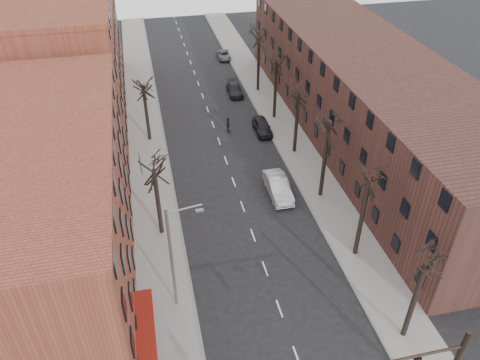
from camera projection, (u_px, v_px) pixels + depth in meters
sidewalk_left at (146, 135)px, 53.72m from camera, size 4.00×90.00×0.15m
sidewalk_right at (279, 121)px, 56.54m from camera, size 4.00×90.00×0.15m
building_left_near at (38, 215)px, 33.01m from camera, size 12.00×26.00×12.00m
building_left_far at (66, 55)px, 55.37m from camera, size 12.00×28.00×14.00m
building_right at (365, 95)px, 51.12m from camera, size 12.00×50.00×10.00m
awning_left at (150, 358)px, 30.56m from camera, size 1.20×7.00×0.15m
tree_right_a at (403, 335)px, 31.98m from camera, size 5.20×5.20×10.00m
tree_right_b at (355, 254)px, 38.31m from camera, size 5.20×5.20×10.80m
tree_right_c at (320, 196)px, 44.64m from camera, size 5.20×5.20×11.60m
tree_right_d at (294, 152)px, 50.98m from camera, size 5.20×5.20×10.00m
tree_right_e at (274, 118)px, 57.31m from camera, size 5.20×5.20×10.80m
tree_right_f at (258, 90)px, 63.64m from camera, size 5.20×5.20×11.60m
tree_left_a at (162, 233)px, 40.38m from camera, size 5.20×5.20×9.50m
tree_left_b at (150, 140)px, 53.04m from camera, size 5.20×5.20×9.50m
streetlight at (174, 255)px, 31.21m from camera, size 2.45×0.22×9.03m
silver_sedan at (278, 187)px, 44.33m from camera, size 1.86×5.24×1.72m
parked_car_near at (262, 126)px, 54.04m from camera, size 1.85×4.42×1.50m
parked_car_mid at (235, 89)px, 62.36m from camera, size 2.02×4.59×1.31m
parked_car_far at (224, 55)px, 72.76m from camera, size 2.06×4.14×1.13m
pedestrian_crossing at (228, 125)px, 53.97m from camera, size 0.76×1.17×1.85m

